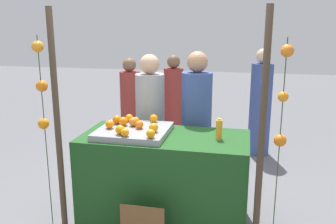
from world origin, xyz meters
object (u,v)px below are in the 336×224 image
object	(u,v)px
orange_1	(154,118)
juice_bottle	(219,129)
orange_0	(136,121)
vendor_right	(196,132)
stall_counter	(165,180)
vendor_left	(150,130)

from	to	relation	value
orange_1	juice_bottle	distance (m)	0.73
orange_0	juice_bottle	world-z (taller)	juice_bottle
orange_1	vendor_right	bearing A→B (deg)	44.27
orange_1	stall_counter	bearing A→B (deg)	-54.57
stall_counter	orange_0	xyz separation A→B (m)	(-0.33, 0.12, 0.56)
stall_counter	vendor_right	world-z (taller)	vendor_right
vendor_right	stall_counter	bearing A→B (deg)	-109.51
stall_counter	orange_1	world-z (taller)	orange_1
orange_1	vendor_left	size ratio (longest dim) A/B	0.05
stall_counter	vendor_left	bearing A→B (deg)	116.52
orange_1	juice_bottle	bearing A→B (deg)	-19.16
juice_bottle	vendor_left	world-z (taller)	vendor_left
vendor_right	vendor_left	bearing A→B (deg)	178.14
juice_bottle	stall_counter	bearing A→B (deg)	-180.00
vendor_left	orange_1	bearing A→B (deg)	-69.64
orange_0	juice_bottle	bearing A→B (deg)	-8.32
juice_bottle	vendor_left	xyz separation A→B (m)	(-0.84, 0.64, -0.25)
orange_1	vendor_right	xyz separation A→B (m)	(0.39, 0.38, -0.24)
stall_counter	vendor_right	bearing A→B (deg)	70.49
vendor_left	vendor_right	distance (m)	0.54
stall_counter	vendor_right	xyz separation A→B (m)	(0.22, 0.62, 0.33)
stall_counter	orange_1	distance (m)	0.64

